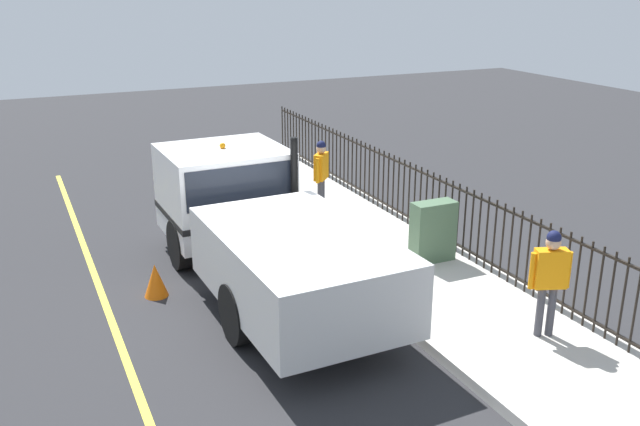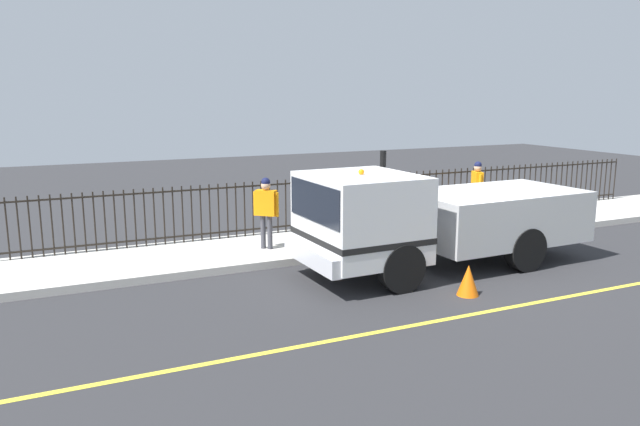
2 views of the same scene
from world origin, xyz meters
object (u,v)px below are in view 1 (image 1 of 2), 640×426
object	(u,v)px
work_truck	(254,221)
utility_cabinet	(433,231)
worker_standing	(321,169)
pedestrian_distant	(550,272)
traffic_cone	(156,280)

from	to	relation	value
work_truck	utility_cabinet	size ratio (longest dim) A/B	5.78
work_truck	utility_cabinet	xyz separation A→B (m)	(3.30, -0.78, -0.46)
worker_standing	utility_cabinet	bearing A→B (deg)	53.85
pedestrian_distant	traffic_cone	xyz separation A→B (m)	(-4.99, 4.19, -0.91)
pedestrian_distant	traffic_cone	world-z (taller)	pedestrian_distant
worker_standing	pedestrian_distant	world-z (taller)	worker_standing
worker_standing	traffic_cone	bearing A→B (deg)	-18.41
worker_standing	traffic_cone	distance (m)	5.09
work_truck	utility_cabinet	distance (m)	3.43
worker_standing	utility_cabinet	distance (m)	3.58
utility_cabinet	work_truck	bearing A→B (deg)	166.69
worker_standing	traffic_cone	size ratio (longest dim) A/B	2.83
work_truck	worker_standing	size ratio (longest dim) A/B	3.98
utility_cabinet	traffic_cone	world-z (taller)	utility_cabinet
worker_standing	traffic_cone	xyz separation A→B (m)	(-4.35, -2.49, -0.91)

